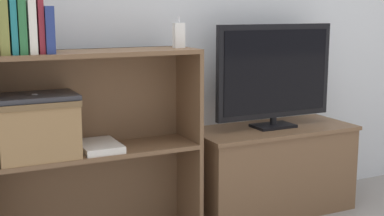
{
  "coord_description": "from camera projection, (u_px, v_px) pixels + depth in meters",
  "views": [
    {
      "loc": [
        -1.11,
        -2.12,
        1.09
      ],
      "look_at": [
        0.0,
        0.14,
        0.62
      ],
      "focal_mm": 50.0,
      "sensor_mm": 36.0,
      "label": 1
    }
  ],
  "objects": [
    {
      "name": "magazine_stack",
      "position": [
        99.0,
        146.0,
        2.38
      ],
      "size": [
        0.17,
        0.24,
        0.03
      ],
      "color": "silver",
      "rests_on": "bookshelf_lower_tier"
    },
    {
      "name": "book_teal",
      "position": [
        12.0,
        22.0,
        2.1
      ],
      "size": [
        0.02,
        0.12,
        0.25
      ],
      "color": "#1E7075",
      "rests_on": "bookshelf_upper_tier"
    },
    {
      "name": "baby_monitor",
      "position": [
        179.0,
        35.0,
        2.47
      ],
      "size": [
        0.05,
        0.04,
        0.14
      ],
      "color": "white",
      "rests_on": "bookshelf_upper_tier"
    },
    {
      "name": "book_olive",
      "position": [
        2.0,
        24.0,
        2.09
      ],
      "size": [
        0.04,
        0.12,
        0.24
      ],
      "color": "olive",
      "rests_on": "bookshelf_upper_tier"
    },
    {
      "name": "laptop",
      "position": [
        35.0,
        97.0,
        2.21
      ],
      "size": [
        0.34,
        0.23,
        0.02
      ],
      "color": "#2D2D33",
      "rests_on": "storage_basket_left"
    },
    {
      "name": "tv_stand",
      "position": [
        272.0,
        169.0,
        2.89
      ],
      "size": [
        0.88,
        0.39,
        0.47
      ],
      "color": "brown",
      "rests_on": "ground_plane"
    },
    {
      "name": "bookshelf_lower_tier",
      "position": [
        95.0,
        183.0,
        2.47
      ],
      "size": [
        0.93,
        0.28,
        0.47
      ],
      "color": "brown",
      "rests_on": "ground_plane"
    },
    {
      "name": "tv",
      "position": [
        275.0,
        73.0,
        2.8
      ],
      "size": [
        0.68,
        0.14,
        0.54
      ],
      "color": "black",
      "rests_on": "tv_stand"
    },
    {
      "name": "book_ivory",
      "position": [
        30.0,
        23.0,
        2.13
      ],
      "size": [
        0.03,
        0.14,
        0.25
      ],
      "color": "silver",
      "rests_on": "bookshelf_upper_tier"
    },
    {
      "name": "book_navy",
      "position": [
        47.0,
        30.0,
        2.17
      ],
      "size": [
        0.04,
        0.15,
        0.19
      ],
      "color": "navy",
      "rests_on": "bookshelf_upper_tier"
    },
    {
      "name": "bookshelf_upper_tier",
      "position": [
        92.0,
        86.0,
        2.39
      ],
      "size": [
        0.93,
        0.28,
        0.44
      ],
      "color": "brown",
      "rests_on": "bookshelf_lower_tier"
    },
    {
      "name": "book_forest",
      "position": [
        20.0,
        26.0,
        2.12
      ],
      "size": [
        0.03,
        0.13,
        0.22
      ],
      "color": "#286638",
      "rests_on": "bookshelf_upper_tier"
    },
    {
      "name": "storage_basket_left",
      "position": [
        36.0,
        126.0,
        2.24
      ],
      "size": [
        0.33,
        0.25,
        0.25
      ],
      "color": "#937047",
      "rests_on": "bookshelf_lower_tier"
    },
    {
      "name": "book_maroon",
      "position": [
        39.0,
        25.0,
        2.15
      ],
      "size": [
        0.02,
        0.13,
        0.23
      ],
      "color": "maroon",
      "rests_on": "bookshelf_upper_tier"
    }
  ]
}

